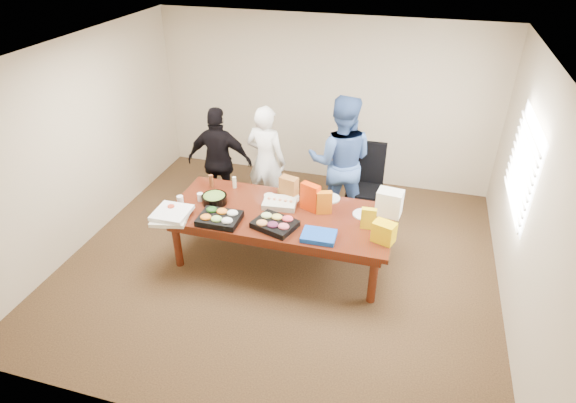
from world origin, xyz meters
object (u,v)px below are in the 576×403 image
(person_center, at_px, (266,161))
(person_right, at_px, (341,162))
(sheet_cake, at_px, (280,203))
(conference_table, at_px, (281,237))
(salad_bowl, at_px, (214,199))
(office_chair, at_px, (364,188))

(person_center, xyz_separation_m, person_right, (1.09, 0.05, 0.12))
(person_center, relative_size, sheet_cake, 4.04)
(conference_table, bearing_deg, salad_bowl, 179.95)
(sheet_cake, distance_m, salad_bowl, 0.85)
(conference_table, relative_size, office_chair, 2.44)
(person_right, xyz_separation_m, salad_bowl, (-1.42, -1.19, -0.16))
(office_chair, height_order, sheet_cake, office_chair)
(conference_table, bearing_deg, office_chair, 53.76)
(conference_table, xyz_separation_m, office_chair, (0.90, 1.22, 0.20))
(office_chair, xyz_separation_m, sheet_cake, (-0.95, -1.06, 0.21))
(person_center, height_order, salad_bowl, person_center)
(person_center, height_order, sheet_cake, person_center)
(conference_table, xyz_separation_m, person_right, (0.53, 1.19, 0.59))
(office_chair, xyz_separation_m, person_right, (-0.37, -0.03, 0.39))
(conference_table, height_order, person_right, person_right)
(salad_bowl, bearing_deg, sheet_cake, 11.11)
(office_chair, relative_size, salad_bowl, 3.50)
(salad_bowl, bearing_deg, person_right, 39.96)
(conference_table, bearing_deg, sheet_cake, 108.84)
(person_right, bearing_deg, sheet_cake, 53.77)
(office_chair, relative_size, sheet_cake, 2.74)
(office_chair, bearing_deg, person_center, -178.88)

